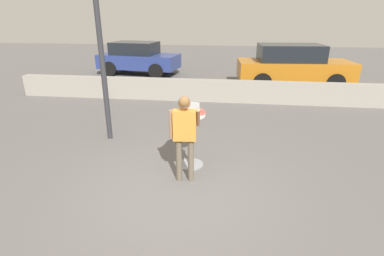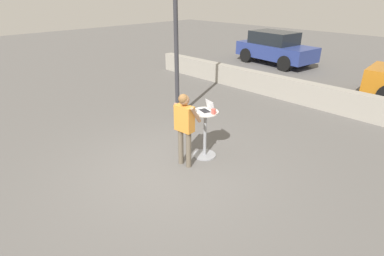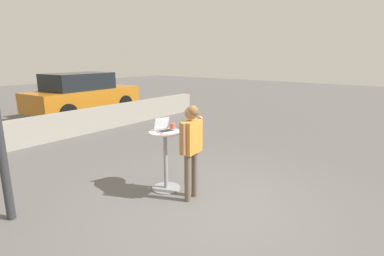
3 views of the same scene
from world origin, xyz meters
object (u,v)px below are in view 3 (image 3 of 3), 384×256
parked_car_further_down (83,94)px  laptop (164,128)px  cafe_table (166,159)px  coffee_mug (173,126)px  standing_person (191,141)px

parked_car_further_down → laptop: bearing=-113.5°
cafe_table → coffee_mug: (0.22, 0.01, 0.55)m
laptop → coffee_mug: size_ratio=2.68×
coffee_mug → parked_car_further_down: 8.02m
coffee_mug → laptop: bearing=174.2°
cafe_table → parked_car_further_down: size_ratio=0.23×
cafe_table → laptop: size_ratio=3.08×
cafe_table → laptop: (0.01, 0.03, 0.55)m
laptop → parked_car_further_down: 8.08m
cafe_table → laptop: bearing=66.6°
laptop → standing_person: standing_person is taller
laptop → coffee_mug: bearing=-5.8°
cafe_table → coffee_mug: coffee_mug is taller
coffee_mug → standing_person: size_ratio=0.08×
parked_car_further_down → coffee_mug: bearing=-112.1°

